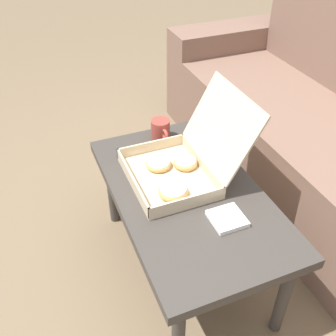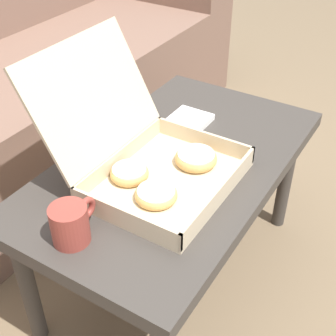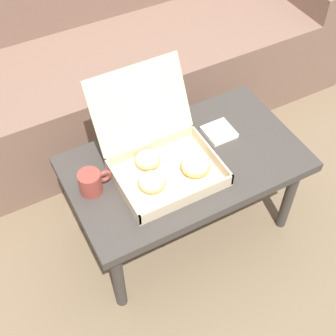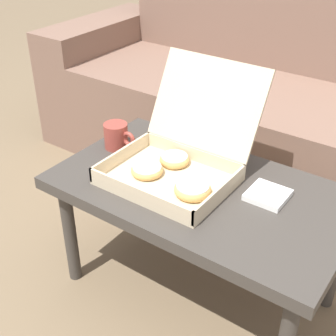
% 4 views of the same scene
% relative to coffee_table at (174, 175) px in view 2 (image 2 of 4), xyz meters
% --- Properties ---
extents(ground_plane, '(12.00, 12.00, 0.00)m').
position_rel_coffee_table_xyz_m(ground_plane, '(0.00, 0.08, -0.39)').
color(ground_plane, '#756047').
extents(coffee_table, '(0.91, 0.52, 0.44)m').
position_rel_coffee_table_xyz_m(coffee_table, '(0.00, 0.00, 0.00)').
color(coffee_table, '#3D3833').
rests_on(coffee_table, ground_plane).
extents(pastry_box, '(0.38, 0.43, 0.32)m').
position_rel_coffee_table_xyz_m(pastry_box, '(-0.09, 0.02, 0.11)').
color(pastry_box, beige).
rests_on(pastry_box, coffee_table).
extents(coffee_mug, '(0.12, 0.08, 0.09)m').
position_rel_coffee_table_xyz_m(coffee_mug, '(-0.37, 0.04, 0.10)').
color(coffee_mug, '#993D33').
rests_on(coffee_mug, coffee_table).
extents(napkin_stack, '(0.11, 0.11, 0.02)m').
position_rel_coffee_table_xyz_m(napkin_stack, '(0.19, 0.06, 0.06)').
color(napkin_stack, white).
rests_on(napkin_stack, coffee_table).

